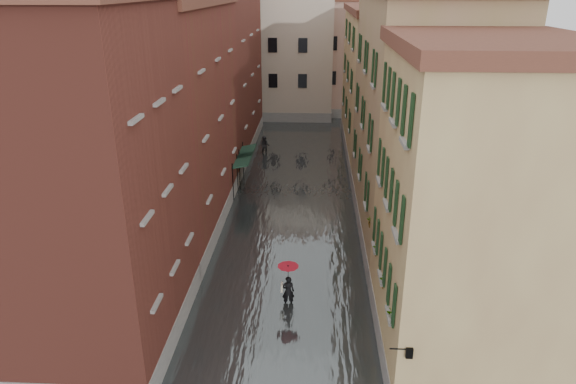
# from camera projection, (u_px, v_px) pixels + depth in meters

# --- Properties ---
(ground) EXTENTS (120.00, 120.00, 0.00)m
(ground) POSITION_uv_depth(u_px,v_px,m) (281.00, 314.00, 22.61)
(ground) COLOR slate
(ground) RESTS_ON ground
(floodwater) EXTENTS (10.00, 60.00, 0.20)m
(floodwater) POSITION_uv_depth(u_px,v_px,m) (294.00, 199.00, 34.61)
(floodwater) COLOR #3D4344
(floodwater) RESTS_ON ground
(building_left_near) EXTENTS (6.00, 8.00, 13.00)m
(building_left_near) POSITION_uv_depth(u_px,v_px,m) (85.00, 191.00, 18.67)
(building_left_near) COLOR brown
(building_left_near) RESTS_ON ground
(building_left_mid) EXTENTS (6.00, 14.00, 12.50)m
(building_left_mid) POSITION_uv_depth(u_px,v_px,m) (167.00, 123.00, 28.96)
(building_left_mid) COLOR maroon
(building_left_mid) RESTS_ON ground
(building_left_far) EXTENTS (6.00, 16.00, 14.00)m
(building_left_far) POSITION_uv_depth(u_px,v_px,m) (216.00, 69.00, 42.58)
(building_left_far) COLOR brown
(building_left_far) RESTS_ON ground
(building_right_near) EXTENTS (6.00, 8.00, 11.50)m
(building_right_near) POSITION_uv_depth(u_px,v_px,m) (472.00, 218.00, 18.26)
(building_right_near) COLOR #A17D53
(building_right_near) RESTS_ON ground
(building_right_mid) EXTENTS (6.00, 14.00, 13.00)m
(building_right_mid) POSITION_uv_depth(u_px,v_px,m) (418.00, 122.00, 28.18)
(building_right_mid) COLOR #97765B
(building_right_mid) RESTS_ON ground
(building_right_far) EXTENTS (6.00, 16.00, 11.50)m
(building_right_far) POSITION_uv_depth(u_px,v_px,m) (384.00, 86.00, 42.35)
(building_right_far) COLOR #A17D53
(building_right_far) RESTS_ON ground
(building_end_cream) EXTENTS (12.00, 9.00, 13.00)m
(building_end_cream) POSITION_uv_depth(u_px,v_px,m) (276.00, 55.00, 55.54)
(building_end_cream) COLOR #B8A792
(building_end_cream) RESTS_ON ground
(building_end_pink) EXTENTS (10.00, 9.00, 12.00)m
(building_end_pink) POSITION_uv_depth(u_px,v_px,m) (358.00, 58.00, 57.14)
(building_end_pink) COLOR tan
(building_end_pink) RESTS_ON ground
(awning_near) EXTENTS (1.09, 3.09, 2.80)m
(awning_near) POSITION_uv_depth(u_px,v_px,m) (243.00, 161.00, 34.56)
(awning_near) COLOR #163224
(awning_near) RESTS_ON ground
(awning_far) EXTENTS (1.09, 3.03, 2.80)m
(awning_far) POSITION_uv_depth(u_px,v_px,m) (246.00, 152.00, 36.35)
(awning_far) COLOR #163224
(awning_far) RESTS_ON ground
(wall_lantern) EXTENTS (0.71, 0.22, 0.35)m
(wall_lantern) POSITION_uv_depth(u_px,v_px,m) (408.00, 352.00, 15.71)
(wall_lantern) COLOR black
(wall_lantern) RESTS_ON ground
(window_planters) EXTENTS (0.59, 8.21, 0.84)m
(window_planters) POSITION_uv_depth(u_px,v_px,m) (383.00, 256.00, 20.28)
(window_planters) COLOR brown
(window_planters) RESTS_ON ground
(pedestrian_main) EXTENTS (0.95, 0.95, 2.06)m
(pedestrian_main) POSITION_uv_depth(u_px,v_px,m) (288.00, 282.00, 22.68)
(pedestrian_main) COLOR black
(pedestrian_main) RESTS_ON ground
(pedestrian_far) EXTENTS (0.86, 0.70, 1.65)m
(pedestrian_far) POSITION_uv_depth(u_px,v_px,m) (265.00, 146.00, 43.54)
(pedestrian_far) COLOR black
(pedestrian_far) RESTS_ON ground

